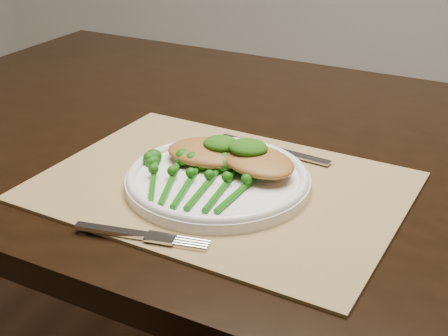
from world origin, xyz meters
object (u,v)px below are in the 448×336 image
(placemat, at_px, (221,186))
(dinner_plate, at_px, (218,179))
(broccolini_bundle, at_px, (196,186))
(dining_table, at_px, (279,323))
(chicken_fillet_left, at_px, (213,152))

(placemat, distance_m, dinner_plate, 0.02)
(dinner_plate, bearing_deg, broccolini_bundle, -110.07)
(placemat, xyz_separation_m, dinner_plate, (-0.00, -0.01, 0.01))
(dining_table, relative_size, placemat, 3.39)
(dining_table, bearing_deg, dinner_plate, -98.65)
(dining_table, bearing_deg, placemat, -98.31)
(dinner_plate, distance_m, broccolini_bundle, 0.05)
(placemat, relative_size, chicken_fillet_left, 3.68)
(placemat, relative_size, broccolini_bundle, 2.81)
(dinner_plate, height_order, broccolini_bundle, broccolini_bundle)
(dinner_plate, bearing_deg, chicken_fillet_left, 118.74)
(dining_table, relative_size, chicken_fillet_left, 12.46)
(dinner_plate, relative_size, broccolini_bundle, 1.46)
(chicken_fillet_left, bearing_deg, dining_table, 54.94)
(dinner_plate, height_order, chicken_fillet_left, chicken_fillet_left)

